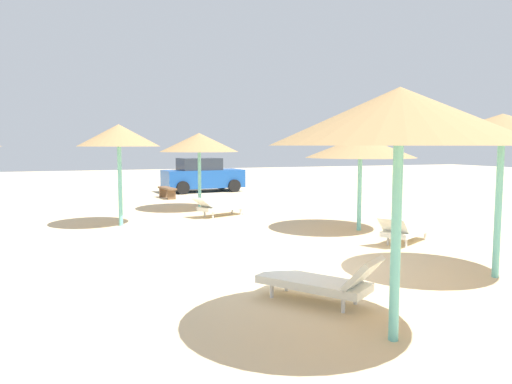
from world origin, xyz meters
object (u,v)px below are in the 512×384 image
Objects in this scene: parasol_3 at (360,147)px; lounger_3 at (405,230)px; parasol_1 at (399,117)px; lounger_2 at (220,207)px; parasol_6 at (119,136)px; parasol_5 at (502,128)px; parasol_2 at (199,143)px; parked_car at (202,176)px; lounger_1 at (321,282)px; bench_0 at (167,191)px.

parasol_3 reaches higher than lounger_3.
lounger_2 is (0.92, 10.74, -2.37)m from parasol_1.
parasol_3 is 6.90m from parasol_6.
lounger_3 is at bearing -88.57° from parasol_3.
parasol_5 is 0.98× the size of parasol_6.
lounger_3 reaches higher than lounger_2.
parasol_3 is (3.10, -5.85, -0.15)m from parasol_2.
parasol_6 is 4.09m from lounger_2.
parasol_1 is 11.04m from lounger_2.
parasol_2 is 0.69× the size of parked_car.
lounger_2 is at bearing 83.32° from lounger_1.
parasol_2 reaches higher than bench_0.
parasol_2 is at bearing 96.39° from lounger_2.
bench_0 is at bearing 69.51° from parasol_6.
bench_0 is (0.27, 16.89, -2.34)m from parasol_1.
parked_car is at bearing 81.51° from lounger_1.
lounger_1 is 15.32m from bench_0.
parasol_1 is 3.87m from parasol_5.
lounger_1 is (-3.61, -0.17, -2.34)m from parasol_5.
parked_car is (-1.30, 12.60, -1.49)m from parasol_3.
lounger_2 is 6.18m from bench_0.
parked_car reaches higher than lounger_2.
parasol_1 reaches higher than parasol_2.
parasol_2 is (0.71, 12.63, -0.23)m from parasol_1.
parasol_5 is (2.74, -10.89, 0.20)m from parasol_2.
parasol_1 is at bearing -97.38° from parked_car.
parked_car is (2.51, 19.39, -1.86)m from parasol_1.
lounger_2 is at bearing 14.44° from parasol_6.
parked_car is at bearing 95.88° from parasol_3.
lounger_2 is 0.48× the size of parked_car.
parasol_1 reaches higher than lounger_1.
lounger_3 is at bearing -39.32° from parasol_6.
parasol_5 is at bearing -94.01° from parasol_3.
parasol_2 is 0.99× the size of parasol_5.
parasol_5 is 1.46× the size of lounger_2.
parasol_2 is 2.86m from lounger_2.
lounger_3 is (6.20, -5.08, -2.32)m from parasol_6.
lounger_2 is at bearing -100.40° from parked_car.
parasol_2 is 4.78m from bench_0.
bench_0 is at bearing 88.42° from lounger_1.
parasol_5 is 4.30m from lounger_1.
parasol_3 is 5.06m from parasol_5.
parasol_3 is 1.55× the size of lounger_3.
parasol_3 is at bearing 60.68° from parasol_1.
lounger_1 is (2.19, -8.33, -2.31)m from parasol_6.
parked_car is (-1.35, 14.56, 0.50)m from lounger_3.
parked_car is (2.66, 17.81, 0.50)m from lounger_1.
lounger_2 is 6.60m from lounger_3.
parasol_6 is 1.93× the size of bench_0.
parasol_5 is at bearing 26.73° from parasol_1.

